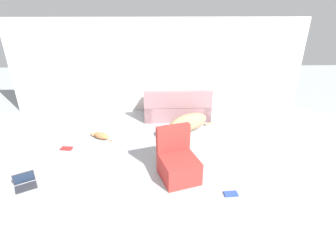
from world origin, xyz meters
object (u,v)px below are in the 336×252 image
at_px(couch, 177,108).
at_px(dog, 185,124).
at_px(side_chair, 178,163).
at_px(book_red, 66,148).
at_px(book_blue, 231,194).
at_px(cat, 100,136).
at_px(laptop_open, 25,182).

distance_m(couch, dog, 0.87).
bearing_deg(side_chair, book_red, 138.19).
bearing_deg(couch, dog, 98.79).
height_order(couch, book_blue, couch).
bearing_deg(dog, cat, -23.80).
relative_size(dog, laptop_open, 3.41).
xyz_separation_m(book_blue, side_chair, (-0.83, 0.52, 0.27)).
relative_size(couch, book_blue, 7.50).
relative_size(book_blue, book_red, 0.89).
bearing_deg(book_red, laptop_open, -104.54).
distance_m(couch, side_chair, 2.61).
height_order(book_red, side_chair, side_chair).
bearing_deg(couch, book_red, 32.41).
relative_size(couch, side_chair, 1.91).
xyz_separation_m(cat, book_red, (-0.63, -0.46, -0.06)).
distance_m(book_red, side_chair, 2.53).
bearing_deg(laptop_open, dog, 3.87).
xyz_separation_m(dog, laptop_open, (-2.90, -1.93, -0.13)).
relative_size(book_red, side_chair, 0.29).
bearing_deg(dog, book_blue, 71.72).
distance_m(couch, cat, 2.15).
relative_size(cat, laptop_open, 1.29).
bearing_deg(dog, side_chair, 48.88).
xyz_separation_m(laptop_open, book_red, (0.31, 1.20, -0.06)).
height_order(laptop_open, book_red, laptop_open).
relative_size(couch, laptop_open, 4.02).
bearing_deg(book_red, side_chair, -24.14).
distance_m(book_blue, book_red, 3.49).
relative_size(cat, side_chair, 0.61).
height_order(book_blue, side_chair, side_chair).
height_order(couch, dog, couch).
distance_m(couch, laptop_open, 3.92).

